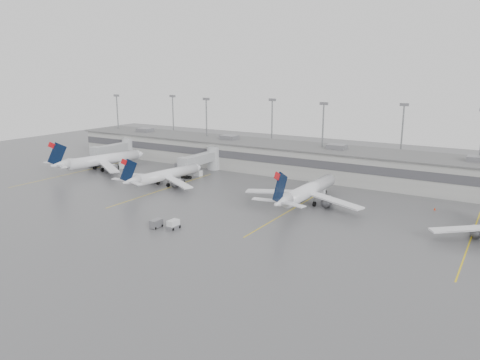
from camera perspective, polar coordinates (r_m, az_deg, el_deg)
The scene contains 19 objects.
ground at distance 91.39m, azimuth -10.39°, elevation -5.68°, with size 260.00×260.00×0.00m, color #4B4B4D.
terminal at distance 137.54m, azimuth 5.73°, elevation 2.68°, with size 152.00×17.00×9.45m.
light_masts at distance 141.51m, azimuth 6.82°, elevation 6.17°, with size 142.40×8.00×20.60m.
jet_bridge_left at distance 160.07m, azimuth -14.53°, elevation 3.71°, with size 4.00×17.20×7.00m.
jet_bridge_right at distance 137.45m, azimuth -4.25°, elevation 2.57°, with size 4.00×17.20×7.00m.
stand_markings at distance 109.56m, azimuth -2.06°, elevation -2.25°, with size 105.25×40.00×0.01m.
jet_far_left at distance 145.37m, azimuth -16.74°, elevation 2.36°, with size 27.64×31.30×10.25m.
jet_mid_left at distance 122.69m, azimuth -9.23°, elevation 0.61°, with size 24.54×27.67×8.98m.
jet_mid_right at distance 104.94m, azimuth 8.15°, elevation -1.30°, with size 27.98×31.37×10.15m.
baggage_tug at distance 89.79m, azimuth -8.14°, elevation -5.49°, with size 1.82×2.71×1.70m.
baggage_cart at distance 90.86m, azimuth -10.19°, elevation -5.22°, with size 1.53×2.55×1.60m.
gse_uld_a at distance 147.02m, azimuth -13.92°, elevation 1.77°, with size 2.70×1.80×1.92m, color silver.
gse_uld_b at distance 133.19m, azimuth -5.14°, elevation 0.85°, with size 2.21×1.47×1.56m, color silver.
gse_uld_c at distance 113.06m, azimuth 9.72°, elevation -1.52°, with size 2.30×1.53×1.63m, color silver.
gse_loader at distance 141.48m, azimuth -7.19°, elevation 1.66°, with size 2.16×3.46×2.16m, color slate.
cone_a at distance 142.35m, azimuth -15.42°, elevation 1.06°, with size 0.44×0.44×0.70m, color red.
cone_b at distance 127.72m, azimuth -7.85°, elevation 0.06°, with size 0.50×0.50×0.79m, color red.
cone_c at distance 114.55m, azimuth 8.70°, elevation -1.51°, with size 0.49×0.49×0.78m, color red.
cone_d at distance 108.75m, azimuth 22.66°, elevation -3.25°, with size 0.41×0.41×0.65m, color red.
Camera 1 is at (58.14, -64.09, 29.39)m, focal length 35.00 mm.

